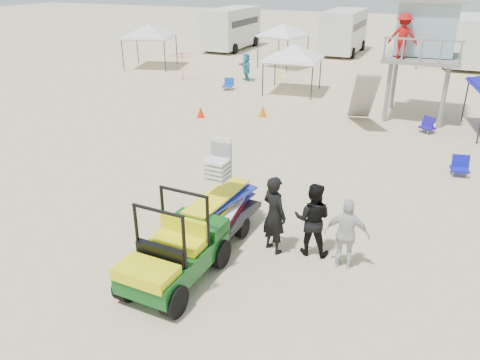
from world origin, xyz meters
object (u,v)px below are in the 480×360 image
at_px(man_left, 274,215).
at_px(lifeguard_tower, 424,33).
at_px(utility_cart, 172,246).
at_px(surf_trailer, 221,200).

distance_m(man_left, lifeguard_tower, 13.49).
relative_size(utility_cart, man_left, 1.36).
height_order(utility_cart, surf_trailer, surf_trailer).
height_order(surf_trailer, lifeguard_tower, lifeguard_tower).
bearing_deg(lifeguard_tower, man_left, -98.79).
relative_size(man_left, lifeguard_tower, 0.39).
bearing_deg(utility_cart, lifeguard_tower, 76.80).
relative_size(surf_trailer, man_left, 1.31).
xyz_separation_m(surf_trailer, lifeguard_tower, (3.54, 12.76, 2.79)).
distance_m(surf_trailer, man_left, 1.55).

